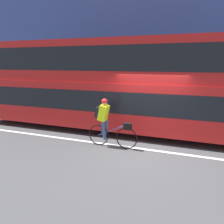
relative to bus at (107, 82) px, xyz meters
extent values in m
plane|color=#424244|center=(2.12, -1.98, -2.09)|extent=(80.00, 80.00, 0.00)
cube|color=silver|center=(2.12, -1.85, -2.09)|extent=(50.00, 0.14, 0.01)
cube|color=gray|center=(2.12, 3.99, -2.02)|extent=(60.00, 2.17, 0.13)
cube|color=#33478C|center=(2.12, 5.22, 2.84)|extent=(60.00, 0.30, 9.86)
cylinder|color=black|center=(3.58, 0.00, -1.62)|extent=(0.94, 0.30, 0.94)
cylinder|color=black|center=(-3.58, 0.00, -1.62)|extent=(0.94, 0.30, 0.94)
cube|color=#B21919|center=(0.00, 0.00, -0.88)|extent=(11.56, 2.57, 1.86)
cube|color=black|center=(0.00, 0.00, -0.65)|extent=(11.10, 2.59, 0.82)
cube|color=#B21919|center=(0.00, 0.00, 0.87)|extent=(11.56, 2.47, 1.64)
cube|color=black|center=(0.00, 0.00, 0.95)|extent=(11.10, 2.49, 0.92)
torus|color=black|center=(1.49, -2.01, -1.72)|extent=(0.75, 0.04, 0.75)
torus|color=black|center=(0.45, -2.01, -1.72)|extent=(0.75, 0.04, 0.75)
cylinder|color=#2D4C8C|center=(0.97, -2.01, -1.48)|extent=(1.05, 0.03, 0.51)
cylinder|color=#2D4C8C|center=(0.58, -2.01, -1.44)|extent=(0.03, 0.03, 0.55)
cube|color=black|center=(1.52, -2.01, -1.29)|extent=(0.26, 0.16, 0.22)
cube|color=#D8EA19|center=(0.65, -2.01, -0.89)|extent=(0.37, 0.32, 0.58)
cube|color=black|center=(0.45, -2.01, -0.87)|extent=(0.21, 0.26, 0.38)
cylinder|color=#384C7A|center=(0.69, -1.92, -1.50)|extent=(0.22, 0.11, 0.68)
cylinder|color=#384C7A|center=(0.69, -2.10, -1.50)|extent=(0.20, 0.11, 0.68)
sphere|color=tan|center=(0.69, -2.01, -0.54)|extent=(0.19, 0.19, 0.19)
sphere|color=red|center=(0.69, -2.01, -0.49)|extent=(0.21, 0.21, 0.21)
camera|label=1|loc=(3.43, -8.79, 0.81)|focal=35.00mm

